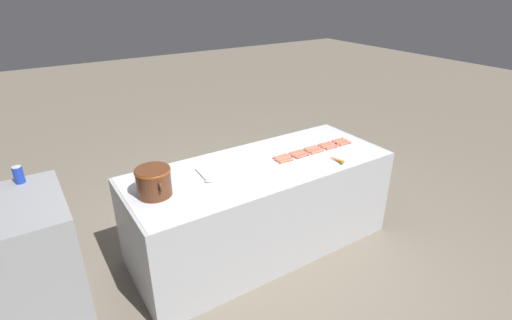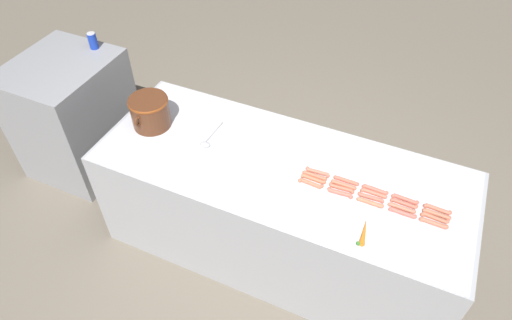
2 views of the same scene
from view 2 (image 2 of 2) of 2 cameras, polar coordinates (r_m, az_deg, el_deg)
ground_plane at (r=3.39m, az=2.69°, el=-10.64°), size 20.00×20.00×0.00m
griddle_counter at (r=3.06m, az=2.95°, el=-6.19°), size 0.91×2.32×0.84m
back_cabinet at (r=3.93m, az=-22.03°, el=5.21°), size 0.79×0.69×0.97m
hot_dog_0 at (r=2.62m, az=21.58°, el=-7.44°), size 0.03×0.15×0.02m
hot_dog_1 at (r=2.61m, az=18.07°, el=-6.38°), size 0.03×0.15×0.02m
hot_dog_2 at (r=2.61m, az=14.26°, el=-5.25°), size 0.03×0.15×0.02m
hot_dog_3 at (r=2.62m, az=10.58°, el=-4.11°), size 0.03×0.15×0.02m
hot_dog_4 at (r=2.64m, az=6.93°, el=-2.95°), size 0.03×0.15×0.02m
hot_dog_5 at (r=2.64m, az=21.69°, el=-6.83°), size 0.03×0.15×0.02m
hot_dog_6 at (r=2.63m, az=17.97°, el=-5.80°), size 0.03×0.15×0.02m
hot_dog_7 at (r=2.63m, az=14.33°, el=-4.62°), size 0.03×0.15×0.02m
hot_dog_8 at (r=2.64m, az=10.78°, el=-3.52°), size 0.03×0.15×0.02m
hot_dog_9 at (r=2.67m, az=7.27°, el=-2.40°), size 0.03×0.15×0.02m
hot_dog_10 at (r=2.67m, az=21.90°, el=-6.37°), size 0.03×0.15×0.02m
hot_dog_11 at (r=2.65m, az=18.23°, el=-5.25°), size 0.03×0.15×0.02m
hot_dog_12 at (r=2.66m, az=14.66°, el=-4.13°), size 0.03×0.15×0.02m
hot_dog_13 at (r=2.66m, az=11.02°, el=-3.09°), size 0.02×0.15×0.02m
hot_dog_14 at (r=2.68m, az=7.43°, el=-1.97°), size 0.03×0.15×0.02m
hot_dog_15 at (r=2.69m, az=21.99°, el=-5.79°), size 0.03×0.15×0.02m
hot_dog_16 at (r=2.68m, az=18.35°, el=-4.72°), size 0.03×0.15×0.02m
hot_dog_17 at (r=2.68m, az=14.84°, el=-3.64°), size 0.03×0.15×0.02m
hot_dog_18 at (r=2.69m, az=11.34°, el=-2.58°), size 0.02×0.15×0.02m
hot_dog_19 at (r=2.71m, az=7.80°, el=-1.51°), size 0.03×0.15×0.02m
bean_pot at (r=3.02m, az=-13.34°, el=6.06°), size 0.32×0.26×0.21m
serving_spoon at (r=2.91m, az=-6.08°, el=2.53°), size 0.27×0.07×0.02m
carrot at (r=2.46m, az=13.48°, el=-8.91°), size 0.18×0.05×0.03m
soda_can at (r=3.73m, az=-19.97°, el=14.01°), size 0.07×0.07×0.12m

